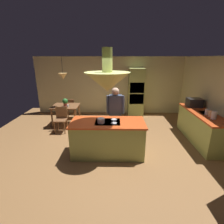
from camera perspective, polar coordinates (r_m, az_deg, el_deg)
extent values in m
plane|color=olive|center=(4.97, -1.26, -12.47)|extent=(8.16, 8.16, 0.00)
cube|color=beige|center=(7.83, -0.33, 8.84)|extent=(6.80, 0.10, 2.55)
cube|color=beige|center=(5.73, 33.35, 2.44)|extent=(0.10, 7.20, 2.55)
cube|color=#A8B259|center=(4.58, -1.40, -8.93)|extent=(1.86, 0.84, 0.89)
cube|color=#D14C1E|center=(4.39, -1.45, -3.51)|extent=(1.92, 0.90, 0.04)
cube|color=black|center=(4.39, -1.45, -3.33)|extent=(0.64, 0.52, 0.01)
cylinder|color=#B2B2B7|center=(4.27, -3.67, -3.75)|extent=(0.15, 0.15, 0.02)
cylinder|color=#B2B2B7|center=(4.26, 0.63, -3.79)|extent=(0.15, 0.15, 0.02)
cylinder|color=#B2B2B7|center=(4.51, -3.41, -2.53)|extent=(0.15, 0.15, 0.02)
cylinder|color=#B2B2B7|center=(4.50, 0.66, -2.56)|extent=(0.15, 0.15, 0.02)
cube|color=#A8B259|center=(5.93, 27.64, -4.64)|extent=(0.62, 2.18, 0.89)
cube|color=#D14C1E|center=(5.79, 28.30, -0.37)|extent=(0.66, 2.22, 0.04)
cube|color=#B2B2B7|center=(5.88, 29.56, -0.93)|extent=(0.48, 0.36, 0.16)
cube|color=#A8B259|center=(7.54, 8.04, 6.46)|extent=(0.66, 0.62, 2.07)
cube|color=black|center=(7.21, 8.40, 8.05)|extent=(0.60, 0.04, 0.44)
cube|color=black|center=(7.30, 8.23, 4.34)|extent=(0.60, 0.04, 0.44)
cube|color=brown|center=(6.70, -15.34, 1.93)|extent=(0.98, 0.83, 0.04)
cylinder|color=brown|center=(6.63, -19.48, -2.09)|extent=(0.06, 0.06, 0.72)
cylinder|color=brown|center=(6.38, -12.20, -2.22)|extent=(0.06, 0.06, 0.72)
cylinder|color=brown|center=(7.26, -17.61, -0.18)|extent=(0.06, 0.06, 0.72)
cylinder|color=brown|center=(7.04, -10.94, -0.23)|extent=(0.06, 0.06, 0.72)
cylinder|color=tan|center=(5.25, 0.11, -5.66)|extent=(0.14, 0.14, 0.83)
cylinder|color=tan|center=(5.25, 2.08, -5.67)|extent=(0.14, 0.14, 0.83)
cube|color=#3F4C66|center=(4.99, 1.15, 2.11)|extent=(0.36, 0.22, 0.64)
cylinder|color=#3F4C66|center=(4.99, -1.38, 2.48)|extent=(0.09, 0.09, 0.55)
cylinder|color=#3F4C66|center=(4.99, 3.68, 2.45)|extent=(0.09, 0.09, 0.55)
sphere|color=tan|center=(4.90, 1.18, 6.87)|extent=(0.23, 0.23, 0.23)
cone|color=#A8B259|center=(4.13, -1.56, 10.12)|extent=(1.10, 1.10, 0.45)
cylinder|color=#A8B259|center=(4.09, -1.62, 17.09)|extent=(0.24, 0.24, 0.55)
cone|color=#E0B266|center=(6.50, -16.17, 11.47)|extent=(0.32, 0.32, 0.22)
cylinder|color=black|center=(6.47, -16.49, 15.07)|extent=(0.01, 0.01, 0.60)
cube|color=brown|center=(6.15, -16.91, -2.61)|extent=(0.40, 0.40, 0.04)
cube|color=brown|center=(6.24, -16.60, -0.14)|extent=(0.40, 0.04, 0.42)
cylinder|color=brown|center=(6.13, -18.70, -5.10)|extent=(0.04, 0.04, 0.43)
cylinder|color=brown|center=(6.03, -15.65, -5.21)|extent=(0.04, 0.04, 0.43)
cylinder|color=brown|center=(6.43, -17.73, -3.93)|extent=(0.04, 0.04, 0.43)
cylinder|color=brown|center=(6.33, -14.80, -4.01)|extent=(0.04, 0.04, 0.43)
cube|color=brown|center=(7.45, -13.67, 1.25)|extent=(0.40, 0.40, 0.04)
cube|color=brown|center=(7.22, -14.15, 2.50)|extent=(0.40, 0.04, 0.42)
cylinder|color=brown|center=(7.63, -12.01, 0.00)|extent=(0.04, 0.04, 0.43)
cylinder|color=brown|center=(7.71, -14.47, 0.01)|extent=(0.04, 0.04, 0.43)
cylinder|color=brown|center=(7.32, -12.58, -0.83)|extent=(0.04, 0.04, 0.43)
cylinder|color=brown|center=(7.40, -15.14, -0.80)|extent=(0.04, 0.04, 0.43)
cylinder|color=#99382D|center=(6.59, -15.36, 2.38)|extent=(0.14, 0.14, 0.12)
sphere|color=#2D722D|center=(6.55, -15.46, 3.56)|extent=(0.20, 0.20, 0.20)
cylinder|color=white|center=(6.45, -14.60, 1.98)|extent=(0.07, 0.07, 0.09)
cylinder|color=silver|center=(5.30, 31.06, -0.91)|extent=(0.14, 0.14, 0.21)
cylinder|color=#E0B78C|center=(5.45, 30.14, -0.45)|extent=(0.11, 0.11, 0.19)
cylinder|color=silver|center=(5.60, 29.27, 0.04)|extent=(0.11, 0.11, 0.17)
cube|color=#232326|center=(6.31, 25.93, 2.88)|extent=(0.46, 0.36, 0.28)
cylinder|color=#B2B2B7|center=(4.24, -3.69, -2.87)|extent=(0.18, 0.18, 0.12)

